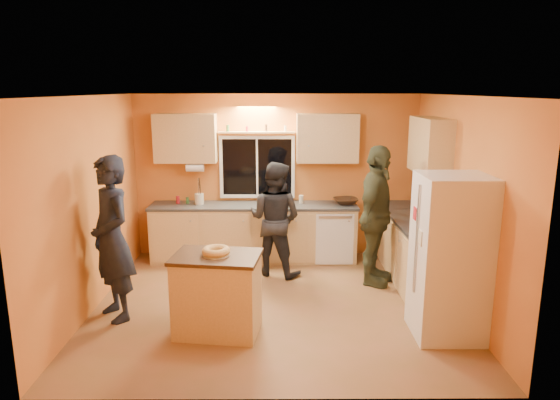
{
  "coord_description": "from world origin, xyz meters",
  "views": [
    {
      "loc": [
        0.03,
        -5.91,
        2.69
      ],
      "look_at": [
        0.06,
        0.4,
        1.27
      ],
      "focal_mm": 32.0,
      "sensor_mm": 36.0,
      "label": 1
    }
  ],
  "objects_px": {
    "island": "(217,293)",
    "person_left": "(112,239)",
    "person_right": "(376,216)",
    "person_center": "(275,219)",
    "refrigerator": "(450,257)"
  },
  "relations": [
    {
      "from": "island",
      "to": "person_center",
      "type": "distance_m",
      "value": 1.96
    },
    {
      "from": "refrigerator",
      "to": "person_right",
      "type": "distance_m",
      "value": 1.59
    },
    {
      "from": "refrigerator",
      "to": "person_center",
      "type": "height_order",
      "value": "refrigerator"
    },
    {
      "from": "person_left",
      "to": "person_center",
      "type": "xyz_separation_m",
      "value": [
        1.89,
        1.43,
        -0.14
      ]
    },
    {
      "from": "island",
      "to": "person_right",
      "type": "bearing_deg",
      "value": 43.22
    },
    {
      "from": "island",
      "to": "person_right",
      "type": "xyz_separation_m",
      "value": [
        2.02,
        1.44,
        0.51
      ]
    },
    {
      "from": "island",
      "to": "person_right",
      "type": "relative_size",
      "value": 0.52
    },
    {
      "from": "person_left",
      "to": "person_right",
      "type": "distance_m",
      "value": 3.44
    },
    {
      "from": "refrigerator",
      "to": "person_center",
      "type": "xyz_separation_m",
      "value": [
        -1.9,
        1.87,
        -0.07
      ]
    },
    {
      "from": "island",
      "to": "person_right",
      "type": "height_order",
      "value": "person_right"
    },
    {
      "from": "person_right",
      "to": "person_left",
      "type": "bearing_deg",
      "value": 132.56
    },
    {
      "from": "island",
      "to": "person_center",
      "type": "xyz_separation_m",
      "value": [
        0.63,
        1.82,
        0.37
      ]
    },
    {
      "from": "island",
      "to": "person_left",
      "type": "xyz_separation_m",
      "value": [
        -1.26,
        0.39,
        0.51
      ]
    },
    {
      "from": "person_left",
      "to": "island",
      "type": "bearing_deg",
      "value": 33.37
    },
    {
      "from": "refrigerator",
      "to": "person_center",
      "type": "bearing_deg",
      "value": 135.47
    }
  ]
}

